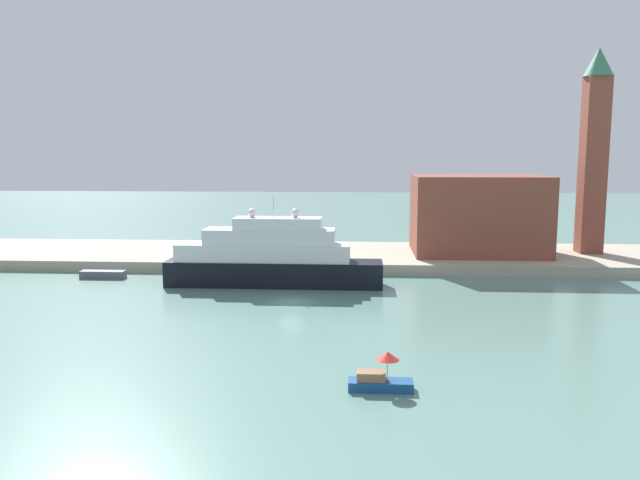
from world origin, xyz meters
name	(u,v)px	position (x,y,z in m)	size (l,w,h in m)	color
ground	(291,303)	(0.00, 0.00, 0.00)	(400.00, 400.00, 0.00)	slate
quay_dock	(311,256)	(0.00, 27.04, 0.74)	(110.00, 22.08, 1.49)	#ADA38E
large_yacht	(271,258)	(-3.48, 8.94, 3.39)	(26.59, 4.74, 10.96)	black
small_motorboat	(380,377)	(8.97, -25.09, 0.90)	(4.45, 1.63, 2.74)	navy
work_barge	(103,274)	(-26.12, 12.00, 0.49)	(5.78, 1.57, 0.99)	#595966
harbor_building	(478,215)	(24.80, 27.22, 7.23)	(19.00, 13.76, 11.49)	brown
bell_tower	(594,144)	(41.47, 28.65, 17.53)	(4.27, 4.27, 29.84)	brown
parked_car	(223,255)	(-11.87, 19.64, 2.06)	(4.42, 1.78, 1.33)	silver
person_figure	(256,250)	(-7.67, 23.05, 2.23)	(0.36, 0.36, 1.61)	maroon
mooring_bollard	(277,259)	(-3.95, 17.62, 1.85)	(0.40, 0.40, 0.73)	black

